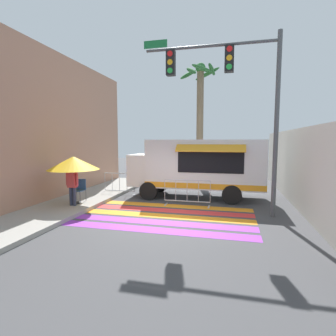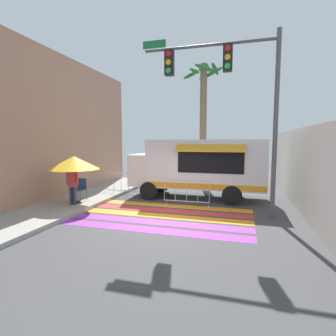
{
  "view_description": "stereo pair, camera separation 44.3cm",
  "coord_description": "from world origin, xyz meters",
  "px_view_note": "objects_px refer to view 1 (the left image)",
  "views": [
    {
      "loc": [
        2.33,
        -8.75,
        2.7
      ],
      "look_at": [
        -0.38,
        2.33,
        1.52
      ],
      "focal_mm": 28.0,
      "sensor_mm": 36.0,
      "label": 1
    },
    {
      "loc": [
        2.76,
        -8.63,
        2.7
      ],
      "look_at": [
        -0.38,
        2.33,
        1.52
      ],
      "focal_mm": 28.0,
      "sensor_mm": 36.0,
      "label": 2
    }
  ],
  "objects_px": {
    "patio_umbrella": "(73,163)",
    "barricade_side": "(120,184)",
    "folding_chair": "(79,188)",
    "palm_tree": "(200,108)",
    "barricade_front": "(187,193)",
    "food_truck": "(195,165)",
    "vendor_person": "(72,184)",
    "traffic_signal_pole": "(232,85)"
  },
  "relations": [
    {
      "from": "patio_umbrella",
      "to": "folding_chair",
      "type": "bearing_deg",
      "value": 99.0
    },
    {
      "from": "traffic_signal_pole",
      "to": "food_truck",
      "type": "bearing_deg",
      "value": 123.26
    },
    {
      "from": "patio_umbrella",
      "to": "palm_tree",
      "type": "bearing_deg",
      "value": 58.95
    },
    {
      "from": "food_truck",
      "to": "traffic_signal_pole",
      "type": "height_order",
      "value": "traffic_signal_pole"
    },
    {
      "from": "vendor_person",
      "to": "patio_umbrella",
      "type": "bearing_deg",
      "value": 103.73
    },
    {
      "from": "patio_umbrella",
      "to": "folding_chair",
      "type": "height_order",
      "value": "patio_umbrella"
    },
    {
      "from": "vendor_person",
      "to": "barricade_front",
      "type": "distance_m",
      "value": 4.62
    },
    {
      "from": "barricade_side",
      "to": "patio_umbrella",
      "type": "bearing_deg",
      "value": -104.28
    },
    {
      "from": "patio_umbrella",
      "to": "folding_chair",
      "type": "relative_size",
      "value": 2.17
    },
    {
      "from": "folding_chair",
      "to": "barricade_front",
      "type": "xyz_separation_m",
      "value": [
        4.48,
        0.83,
        -0.17
      ]
    },
    {
      "from": "vendor_person",
      "to": "barricade_side",
      "type": "height_order",
      "value": "vendor_person"
    },
    {
      "from": "traffic_signal_pole",
      "to": "vendor_person",
      "type": "relative_size",
      "value": 4.13
    },
    {
      "from": "traffic_signal_pole",
      "to": "barricade_front",
      "type": "distance_m",
      "value": 4.53
    },
    {
      "from": "vendor_person",
      "to": "barricade_front",
      "type": "bearing_deg",
      "value": 14.63
    },
    {
      "from": "patio_umbrella",
      "to": "palm_tree",
      "type": "distance_m",
      "value": 8.65
    },
    {
      "from": "patio_umbrella",
      "to": "barricade_side",
      "type": "height_order",
      "value": "patio_umbrella"
    },
    {
      "from": "traffic_signal_pole",
      "to": "barricade_side",
      "type": "relative_size",
      "value": 3.96
    },
    {
      "from": "barricade_side",
      "to": "palm_tree",
      "type": "relative_size",
      "value": 0.22
    },
    {
      "from": "food_truck",
      "to": "palm_tree",
      "type": "distance_m",
      "value": 5.06
    },
    {
      "from": "patio_umbrella",
      "to": "vendor_person",
      "type": "distance_m",
      "value": 0.84
    },
    {
      "from": "vendor_person",
      "to": "food_truck",
      "type": "bearing_deg",
      "value": 30.98
    },
    {
      "from": "palm_tree",
      "to": "vendor_person",
      "type": "bearing_deg",
      "value": -119.49
    },
    {
      "from": "traffic_signal_pole",
      "to": "folding_chair",
      "type": "relative_size",
      "value": 6.84
    },
    {
      "from": "barricade_front",
      "to": "patio_umbrella",
      "type": "bearing_deg",
      "value": -163.38
    },
    {
      "from": "traffic_signal_pole",
      "to": "palm_tree",
      "type": "bearing_deg",
      "value": 106.38
    },
    {
      "from": "folding_chair",
      "to": "barricade_front",
      "type": "bearing_deg",
      "value": -7.62
    },
    {
      "from": "vendor_person",
      "to": "palm_tree",
      "type": "distance_m",
      "value": 9.12
    },
    {
      "from": "barricade_front",
      "to": "palm_tree",
      "type": "distance_m",
      "value": 7.02
    },
    {
      "from": "barricade_side",
      "to": "food_truck",
      "type": "bearing_deg",
      "value": 2.95
    },
    {
      "from": "traffic_signal_pole",
      "to": "barricade_side",
      "type": "xyz_separation_m",
      "value": [
        -5.39,
        2.26,
        -4.13
      ]
    },
    {
      "from": "barricade_front",
      "to": "food_truck",
      "type": "bearing_deg",
      "value": 86.87
    },
    {
      "from": "folding_chair",
      "to": "palm_tree",
      "type": "relative_size",
      "value": 0.13
    },
    {
      "from": "traffic_signal_pole",
      "to": "patio_umbrella",
      "type": "xyz_separation_m",
      "value": [
        -6.1,
        -0.54,
        -2.86
      ]
    },
    {
      "from": "food_truck",
      "to": "barricade_front",
      "type": "height_order",
      "value": "food_truck"
    },
    {
      "from": "food_truck",
      "to": "barricade_side",
      "type": "relative_size",
      "value": 3.81
    },
    {
      "from": "traffic_signal_pole",
      "to": "palm_tree",
      "type": "height_order",
      "value": "palm_tree"
    },
    {
      "from": "barricade_side",
      "to": "palm_tree",
      "type": "xyz_separation_m",
      "value": [
        3.5,
        4.19,
        4.14
      ]
    },
    {
      "from": "barricade_side",
      "to": "folding_chair",
      "type": "bearing_deg",
      "value": -108.77
    },
    {
      "from": "barricade_front",
      "to": "palm_tree",
      "type": "height_order",
      "value": "palm_tree"
    },
    {
      "from": "traffic_signal_pole",
      "to": "vendor_person",
      "type": "bearing_deg",
      "value": -172.2
    },
    {
      "from": "patio_umbrella",
      "to": "palm_tree",
      "type": "xyz_separation_m",
      "value": [
        4.21,
        6.99,
        2.86
      ]
    },
    {
      "from": "food_truck",
      "to": "vendor_person",
      "type": "xyz_separation_m",
      "value": [
        -4.4,
        -3.27,
        -0.55
      ]
    }
  ]
}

